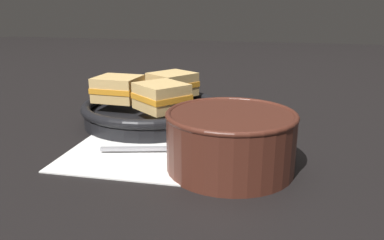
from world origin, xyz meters
TOP-DOWN VIEW (x-y plane):
  - ground_plane at (0.00, 0.00)m, footprint 4.00×4.00m
  - napkin at (-0.08, -0.00)m, footprint 0.27×0.23m
  - soup_bowl at (0.05, -0.03)m, footprint 0.18×0.18m
  - spoon at (-0.05, -0.00)m, footprint 0.15×0.06m
  - skillet at (-0.14, 0.14)m, footprint 0.26×0.26m
  - sandwich_near_left at (-0.20, 0.13)m, footprint 0.08×0.08m
  - sandwich_near_right at (-0.10, 0.09)m, footprint 0.11×0.11m
  - sandwich_far_left at (-0.11, 0.20)m, footprint 0.11×0.11m

SIDE VIEW (x-z plane):
  - ground_plane at x=0.00m, z-range 0.00..0.00m
  - napkin at x=-0.08m, z-range 0.00..0.00m
  - spoon at x=-0.05m, z-range 0.00..0.01m
  - skillet at x=-0.14m, z-range 0.00..0.04m
  - soup_bowl at x=0.05m, z-range 0.01..0.09m
  - sandwich_near_left at x=-0.20m, z-range 0.04..0.09m
  - sandwich_near_right at x=-0.10m, z-range 0.04..0.09m
  - sandwich_far_left at x=-0.11m, z-range 0.04..0.09m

